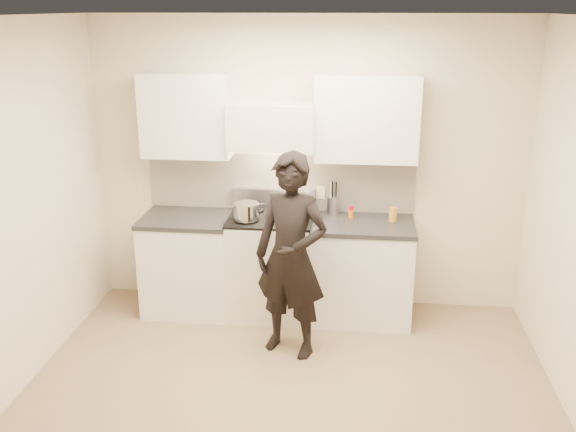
{
  "coord_description": "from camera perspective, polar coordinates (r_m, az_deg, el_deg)",
  "views": [
    {
      "loc": [
        0.45,
        -4.03,
        2.76
      ],
      "look_at": [
        -0.1,
        1.05,
        1.08
      ],
      "focal_mm": 40.0,
      "sensor_mm": 36.0,
      "label": 1
    }
  ],
  "objects": [
    {
      "name": "ground_plane",
      "position": [
        4.91,
        -0.13,
        -16.05
      ],
      "size": [
        4.0,
        4.0,
        0.0
      ],
      "primitive_type": "plane",
      "color": "#82674A"
    },
    {
      "name": "room_shell",
      "position": [
        4.58,
        -0.35,
        3.49
      ],
      "size": [
        4.04,
        3.54,
        2.7
      ],
      "color": "beige",
      "rests_on": "ground"
    },
    {
      "name": "stove",
      "position": [
        5.96,
        -1.49,
        -4.35
      ],
      "size": [
        0.76,
        0.65,
        0.96
      ],
      "color": "beige",
      "rests_on": "ground"
    },
    {
      "name": "counter_right",
      "position": [
        5.92,
        6.52,
        -4.78
      ],
      "size": [
        0.92,
        0.67,
        0.92
      ],
      "color": "silver",
      "rests_on": "ground"
    },
    {
      "name": "counter_left",
      "position": [
        6.11,
        -8.77,
        -4.12
      ],
      "size": [
        0.82,
        0.67,
        0.92
      ],
      "color": "silver",
      "rests_on": "ground"
    },
    {
      "name": "wok",
      "position": [
        5.88,
        0.58,
        1.37
      ],
      "size": [
        0.37,
        0.44,
        0.3
      ],
      "color": "#BCBCBC",
      "rests_on": "stove"
    },
    {
      "name": "stock_pot",
      "position": [
        5.67,
        -3.73,
        0.42
      ],
      "size": [
        0.31,
        0.28,
        0.15
      ],
      "color": "#BCBCBC",
      "rests_on": "stove"
    },
    {
      "name": "utensil_crock",
      "position": [
        5.97,
        4.02,
        1.13
      ],
      "size": [
        0.11,
        0.11,
        0.3
      ],
      "color": "#A9A8BE",
      "rests_on": "counter_right"
    },
    {
      "name": "spice_jar",
      "position": [
        5.86,
        5.62,
        0.36
      ],
      "size": [
        0.05,
        0.05,
        0.1
      ],
      "color": "#D86507",
      "rests_on": "counter_right"
    },
    {
      "name": "oil_glass",
      "position": [
        5.82,
        9.32,
        0.16
      ],
      "size": [
        0.07,
        0.07,
        0.12
      ],
      "color": "#C08320",
      "rests_on": "counter_right"
    },
    {
      "name": "person",
      "position": [
        5.15,
        0.28,
        -3.61
      ],
      "size": [
        0.72,
        0.6,
        1.69
      ],
      "primitive_type": "imported",
      "rotation": [
        0.0,
        0.0,
        -0.35
      ],
      "color": "black",
      "rests_on": "ground"
    }
  ]
}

